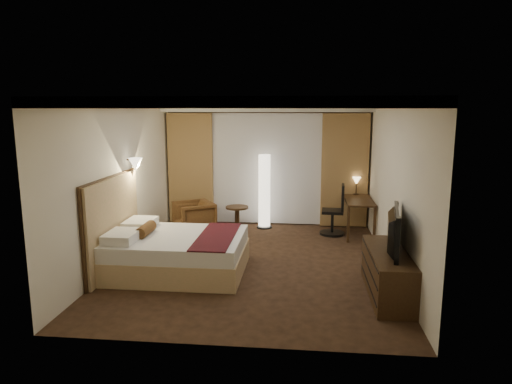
# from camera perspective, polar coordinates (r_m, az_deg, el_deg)

# --- Properties ---
(floor) EXTENTS (4.50, 5.50, 0.01)m
(floor) POSITION_cam_1_polar(r_m,az_deg,el_deg) (7.81, -0.31, -8.87)
(floor) COLOR black
(floor) RESTS_ON ground
(ceiling) EXTENTS (4.50, 5.50, 0.01)m
(ceiling) POSITION_cam_1_polar(r_m,az_deg,el_deg) (7.37, -0.33, 11.37)
(ceiling) COLOR white
(ceiling) RESTS_ON back_wall
(back_wall) EXTENTS (4.50, 0.02, 2.70)m
(back_wall) POSITION_cam_1_polar(r_m,az_deg,el_deg) (10.18, 1.37, 3.50)
(back_wall) COLOR white
(back_wall) RESTS_ON floor
(left_wall) EXTENTS (0.02, 5.50, 2.70)m
(left_wall) POSITION_cam_1_polar(r_m,az_deg,el_deg) (8.03, -16.50, 1.19)
(left_wall) COLOR white
(left_wall) RESTS_ON floor
(right_wall) EXTENTS (0.02, 5.50, 2.70)m
(right_wall) POSITION_cam_1_polar(r_m,az_deg,el_deg) (7.57, 16.88, 0.62)
(right_wall) COLOR white
(right_wall) RESTS_ON floor
(crown_molding) EXTENTS (4.50, 5.50, 0.12)m
(crown_molding) POSITION_cam_1_polar(r_m,az_deg,el_deg) (7.37, -0.33, 10.90)
(crown_molding) COLOR black
(crown_molding) RESTS_ON ceiling
(soffit) EXTENTS (4.50, 0.50, 0.20)m
(soffit) POSITION_cam_1_polar(r_m,az_deg,el_deg) (9.86, 1.28, 10.55)
(soffit) COLOR white
(soffit) RESTS_ON ceiling
(curtain_sheer) EXTENTS (2.48, 0.04, 2.45)m
(curtain_sheer) POSITION_cam_1_polar(r_m,az_deg,el_deg) (10.11, 1.33, 2.88)
(curtain_sheer) COLOR silver
(curtain_sheer) RESTS_ON back_wall
(curtain_left_drape) EXTENTS (1.00, 0.14, 2.45)m
(curtain_left_drape) POSITION_cam_1_polar(r_m,az_deg,el_deg) (10.33, -8.15, 2.94)
(curtain_left_drape) COLOR #9D7748
(curtain_left_drape) RESTS_ON back_wall
(curtain_right_drape) EXTENTS (1.00, 0.14, 2.45)m
(curtain_right_drape) POSITION_cam_1_polar(r_m,az_deg,el_deg) (10.06, 11.01, 2.65)
(curtain_right_drape) COLOR #9D7748
(curtain_right_drape) RESTS_ON back_wall
(wall_sconce) EXTENTS (0.24, 0.24, 0.24)m
(wall_sconce) POSITION_cam_1_polar(r_m,az_deg,el_deg) (8.20, -14.80, 3.36)
(wall_sconce) COLOR white
(wall_sconce) RESTS_ON left_wall
(bed) EXTENTS (2.08, 1.62, 0.61)m
(bed) POSITION_cam_1_polar(r_m,az_deg,el_deg) (7.43, -9.68, -7.55)
(bed) COLOR white
(bed) RESTS_ON floor
(headboard) EXTENTS (0.12, 1.92, 1.50)m
(headboard) POSITION_cam_1_polar(r_m,az_deg,el_deg) (7.65, -17.40, -3.89)
(headboard) COLOR tan
(headboard) RESTS_ON floor
(armchair) EXTENTS (0.97, 0.99, 0.76)m
(armchair) POSITION_cam_1_polar(r_m,az_deg,el_deg) (9.52, -7.79, -3.03)
(armchair) COLOR #4B2B16
(armchair) RESTS_ON floor
(side_table) EXTENTS (0.48, 0.48, 0.53)m
(side_table) POSITION_cam_1_polar(r_m,az_deg,el_deg) (9.71, -2.37, -3.35)
(side_table) COLOR black
(side_table) RESTS_ON floor
(floor_lamp) EXTENTS (0.34, 0.34, 1.62)m
(floor_lamp) POSITION_cam_1_polar(r_m,az_deg,el_deg) (9.86, 1.05, 0.08)
(floor_lamp) COLOR white
(floor_lamp) RESTS_ON floor
(desk) EXTENTS (0.55, 1.28, 0.75)m
(desk) POSITION_cam_1_polar(r_m,az_deg,el_deg) (9.64, 12.62, -3.04)
(desk) COLOR black
(desk) RESTS_ON floor
(desk_lamp) EXTENTS (0.18, 0.18, 0.34)m
(desk_lamp) POSITION_cam_1_polar(r_m,az_deg,el_deg) (10.01, 12.43, 0.65)
(desk_lamp) COLOR #FFD899
(desk_lamp) RESTS_ON desk
(office_chair) EXTENTS (0.54, 0.54, 1.06)m
(office_chair) POSITION_cam_1_polar(r_m,az_deg,el_deg) (9.51, 9.56, -2.17)
(office_chair) COLOR black
(office_chair) RESTS_ON floor
(dresser) EXTENTS (0.50, 1.64, 0.64)m
(dresser) POSITION_cam_1_polar(r_m,az_deg,el_deg) (6.70, 16.10, -9.73)
(dresser) COLOR black
(dresser) RESTS_ON floor
(television) EXTENTS (0.82, 1.21, 0.15)m
(television) POSITION_cam_1_polar(r_m,az_deg,el_deg) (6.51, 16.12, -4.42)
(television) COLOR black
(television) RESTS_ON dresser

